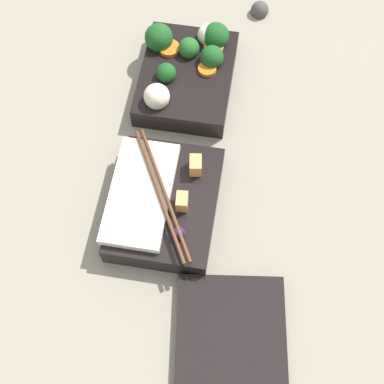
{
  "coord_description": "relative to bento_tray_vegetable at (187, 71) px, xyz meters",
  "views": [
    {
      "loc": [
        0.42,
        0.09,
        0.67
      ],
      "look_at": [
        0.11,
        0.03,
        0.04
      ],
      "focal_mm": 50.0,
      "sensor_mm": 36.0,
      "label": 1
    }
  ],
  "objects": [
    {
      "name": "bento_tray_vegetable",
      "position": [
        0.0,
        0.0,
        0.0
      ],
      "size": [
        0.18,
        0.14,
        0.07
      ],
      "color": "black",
      "rests_on": "ground_plane"
    },
    {
      "name": "ground_plane",
      "position": [
        0.1,
        0.01,
        -0.03
      ],
      "size": [
        3.0,
        3.0,
        0.0
      ],
      "primitive_type": "plane",
      "color": "gray"
    },
    {
      "name": "bento_lid",
      "position": [
        0.39,
        0.12,
        -0.02
      ],
      "size": [
        0.19,
        0.16,
        0.01
      ],
      "primitive_type": "cube",
      "rotation": [
        0.0,
        0.0,
        0.14
      ],
      "color": "black",
      "rests_on": "ground_plane"
    },
    {
      "name": "pebble_2",
      "position": [
        -0.16,
        0.1,
        -0.02
      ],
      "size": [
        0.03,
        0.03,
        0.03
      ],
      "primitive_type": "sphere",
      "color": "#474442",
      "rests_on": "ground_plane"
    },
    {
      "name": "bento_tray_rice",
      "position": [
        0.22,
        0.0,
        -0.0
      ],
      "size": [
        0.18,
        0.14,
        0.06
      ],
      "color": "black",
      "rests_on": "ground_plane"
    }
  ]
}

